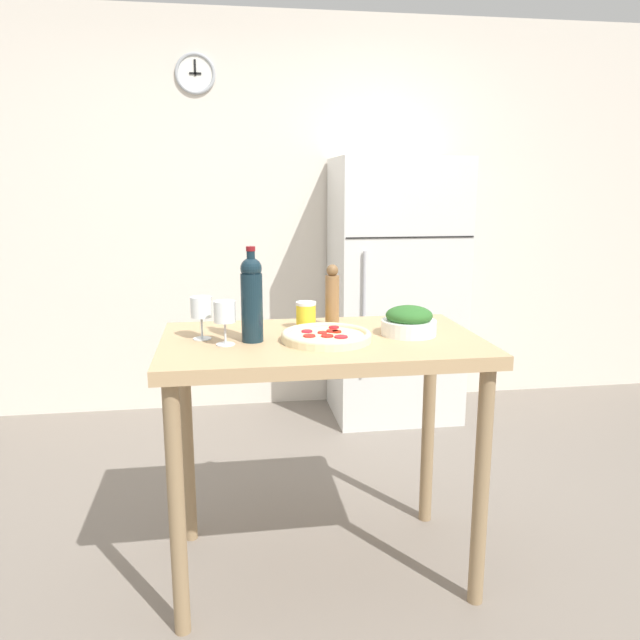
{
  "coord_description": "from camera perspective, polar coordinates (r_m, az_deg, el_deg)",
  "views": [
    {
      "loc": [
        -0.35,
        -2.23,
        1.51
      ],
      "look_at": [
        0.0,
        0.04,
        1.01
      ],
      "focal_mm": 35.0,
      "sensor_mm": 36.0,
      "label": 1
    }
  ],
  "objects": [
    {
      "name": "ground_plane",
      "position": [
        2.71,
        0.12,
        -21.63
      ],
      "size": [
        14.0,
        14.0,
        0.0
      ],
      "primitive_type": "plane",
      "color": "slate"
    },
    {
      "name": "wall_back",
      "position": [
        4.27,
        -4.11,
        9.36
      ],
      "size": [
        6.4,
        0.08,
        2.6
      ],
      "color": "silver",
      "rests_on": "ground_plane"
    },
    {
      "name": "refrigerator",
      "position": [
        4.09,
        6.87,
        2.69
      ],
      "size": [
        0.8,
        0.64,
        1.68
      ],
      "color": "silver",
      "rests_on": "ground_plane"
    },
    {
      "name": "prep_counter",
      "position": [
        2.35,
        0.13,
        -4.64
      ],
      "size": [
        1.18,
        0.71,
        0.95
      ],
      "color": "tan",
      "rests_on": "ground_plane"
    },
    {
      "name": "wine_bottle",
      "position": [
        2.25,
        -6.26,
        2.07
      ],
      "size": [
        0.08,
        0.08,
        0.34
      ],
      "color": "#142833",
      "rests_on": "prep_counter"
    },
    {
      "name": "wine_glass_near",
      "position": [
        2.22,
        -8.72,
        0.55
      ],
      "size": [
        0.08,
        0.08,
        0.16
      ],
      "color": "silver",
      "rests_on": "prep_counter"
    },
    {
      "name": "wine_glass_far",
      "position": [
        2.32,
        -10.82,
        0.95
      ],
      "size": [
        0.08,
        0.08,
        0.16
      ],
      "color": "silver",
      "rests_on": "prep_counter"
    },
    {
      "name": "pepper_mill",
      "position": [
        2.48,
        1.13,
        2.13
      ],
      "size": [
        0.06,
        0.06,
        0.25
      ],
      "color": "olive",
      "rests_on": "prep_counter"
    },
    {
      "name": "salad_bowl",
      "position": [
        2.38,
        8.12,
        -0.13
      ],
      "size": [
        0.21,
        0.21,
        0.11
      ],
      "color": "white",
      "rests_on": "prep_counter"
    },
    {
      "name": "homemade_pizza",
      "position": [
        2.27,
        0.58,
        -1.47
      ],
      "size": [
        0.33,
        0.33,
        0.04
      ],
      "color": "beige",
      "rests_on": "prep_counter"
    },
    {
      "name": "salt_canister",
      "position": [
        2.45,
        -1.29,
        0.42
      ],
      "size": [
        0.08,
        0.08,
        0.11
      ],
      "color": "yellow",
      "rests_on": "prep_counter"
    }
  ]
}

